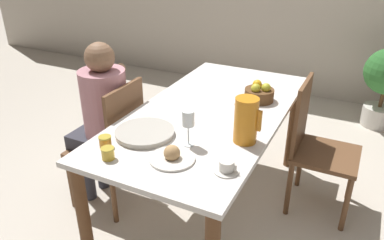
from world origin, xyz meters
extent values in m
plane|color=beige|center=(0.00, 0.00, 0.00)|extent=(20.00, 20.00, 0.00)
cube|color=silver|center=(0.00, 0.00, 0.76)|extent=(0.87, 1.75, 0.03)
cylinder|color=brown|center=(-0.37, -0.82, 0.37)|extent=(0.07, 0.07, 0.75)
cylinder|color=brown|center=(-0.37, 0.82, 0.37)|extent=(0.07, 0.07, 0.75)
cylinder|color=brown|center=(0.37, 0.82, 0.37)|extent=(0.07, 0.07, 0.75)
cylinder|color=brown|center=(-0.88, -0.40, 0.21)|extent=(0.04, 0.04, 0.41)
cylinder|color=brown|center=(-0.88, -0.03, 0.21)|extent=(0.04, 0.04, 0.41)
cylinder|color=brown|center=(-0.51, -0.40, 0.21)|extent=(0.04, 0.04, 0.41)
cylinder|color=brown|center=(-0.51, -0.03, 0.21)|extent=(0.04, 0.04, 0.41)
cube|color=brown|center=(-0.69, -0.22, 0.43)|extent=(0.42, 0.42, 0.03)
cube|color=brown|center=(-0.50, -0.22, 0.69)|extent=(0.03, 0.39, 0.48)
cylinder|color=brown|center=(0.88, 0.56, 0.21)|extent=(0.04, 0.04, 0.41)
cylinder|color=brown|center=(0.88, 0.19, 0.21)|extent=(0.04, 0.04, 0.41)
cylinder|color=brown|center=(0.51, 0.56, 0.21)|extent=(0.04, 0.04, 0.41)
cylinder|color=brown|center=(0.51, 0.19, 0.21)|extent=(0.04, 0.04, 0.41)
cube|color=brown|center=(0.69, 0.38, 0.43)|extent=(0.42, 0.42, 0.03)
cube|color=brown|center=(0.50, 0.38, 0.69)|extent=(0.03, 0.39, 0.48)
cylinder|color=#33333D|center=(-0.84, -0.27, 0.22)|extent=(0.09, 0.09, 0.44)
cylinder|color=#33333D|center=(-0.84, -0.11, 0.22)|extent=(0.09, 0.09, 0.44)
cube|color=#33333D|center=(-0.76, -0.19, 0.49)|extent=(0.30, 0.34, 0.11)
cylinder|color=#B77A84|center=(-0.67, -0.19, 0.76)|extent=(0.30, 0.30, 0.46)
sphere|color=brown|center=(-0.67, -0.19, 1.08)|extent=(0.19, 0.19, 0.19)
cylinder|color=brown|center=(-0.77, 0.02, 0.88)|extent=(0.25, 0.06, 0.20)
cylinder|color=orange|center=(0.32, -0.27, 0.90)|extent=(0.12, 0.12, 0.25)
cube|color=orange|center=(0.39, -0.27, 0.91)|extent=(0.02, 0.02, 0.11)
cone|color=orange|center=(0.27, -0.27, 1.00)|extent=(0.04, 0.04, 0.04)
cylinder|color=white|center=(0.07, -0.44, 0.78)|extent=(0.06, 0.06, 0.00)
cylinder|color=white|center=(0.07, -0.44, 0.83)|extent=(0.01, 0.01, 0.11)
cylinder|color=white|center=(0.07, -0.44, 0.93)|extent=(0.06, 0.06, 0.08)
cylinder|color=silver|center=(0.34, -0.58, 0.78)|extent=(0.12, 0.12, 0.01)
cylinder|color=silver|center=(0.34, -0.58, 0.81)|extent=(0.07, 0.07, 0.05)
cube|color=silver|center=(0.38, -0.58, 0.81)|extent=(0.01, 0.01, 0.03)
cylinder|color=#B7B2A8|center=(-0.19, -0.45, 0.78)|extent=(0.32, 0.32, 0.02)
cylinder|color=#B7B2A8|center=(-0.19, -0.45, 0.80)|extent=(0.33, 0.33, 0.01)
cylinder|color=silver|center=(0.06, -0.61, 0.78)|extent=(0.23, 0.23, 0.01)
sphere|color=tan|center=(0.06, -0.61, 0.81)|extent=(0.08, 0.08, 0.08)
cylinder|color=#C67A1E|center=(-0.31, -0.65, 0.81)|extent=(0.06, 0.06, 0.06)
cylinder|color=gold|center=(-0.31, -0.65, 0.83)|extent=(0.07, 0.07, 0.01)
cylinder|color=gold|center=(-0.22, -0.74, 0.81)|extent=(0.06, 0.06, 0.06)
cylinder|color=gold|center=(-0.22, -0.74, 0.83)|extent=(0.07, 0.07, 0.01)
cylinder|color=brown|center=(0.22, 0.29, 0.81)|extent=(0.19, 0.19, 0.08)
sphere|color=gold|center=(0.27, 0.28, 0.87)|extent=(0.06, 0.06, 0.06)
sphere|color=gold|center=(0.19, 0.32, 0.87)|extent=(0.06, 0.06, 0.06)
sphere|color=gold|center=(0.21, 0.24, 0.87)|extent=(0.06, 0.06, 0.06)
cylinder|color=beige|center=(1.01, 1.97, 0.10)|extent=(0.31, 0.31, 0.20)
cylinder|color=brown|center=(1.01, 1.97, 0.29)|extent=(0.04, 0.04, 0.18)
camera|label=1|loc=(0.84, -1.95, 1.76)|focal=35.00mm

